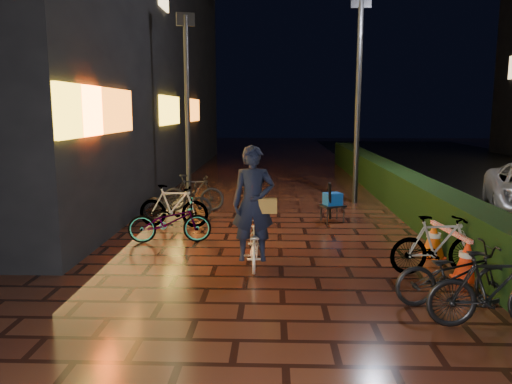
{
  "coord_description": "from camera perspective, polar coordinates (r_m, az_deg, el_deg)",
  "views": [
    {
      "loc": [
        -0.14,
        -7.03,
        2.62
      ],
      "look_at": [
        -0.46,
        2.16,
        1.1
      ],
      "focal_mm": 35.0,
      "sensor_mm": 36.0,
      "label": 1
    }
  ],
  "objects": [
    {
      "name": "cart_assembly",
      "position": [
        11.87,
        8.73,
        -0.98
      ],
      "size": [
        0.64,
        0.69,
        0.99
      ],
      "color": "black",
      "rests_on": "ground"
    },
    {
      "name": "hedge",
      "position": [
        15.56,
        14.74,
        1.25
      ],
      "size": [
        0.7,
        20.0,
        1.0
      ],
      "primitive_type": "cube",
      "color": "black",
      "rests_on": "ground"
    },
    {
      "name": "storefront_block",
      "position": [
        20.84,
        -25.47,
        13.68
      ],
      "size": [
        12.09,
        22.0,
        9.0
      ],
      "color": "black",
      "rests_on": "ground"
    },
    {
      "name": "parked_bikes_hedge",
      "position": [
        7.52,
        22.23,
        -8.01
      ],
      "size": [
        1.87,
        2.6,
        0.96
      ],
      "color": "black",
      "rests_on": "ground"
    },
    {
      "name": "traffic_barrier",
      "position": [
        9.01,
        21.19,
        -6.01
      ],
      "size": [
        0.55,
        1.63,
        0.66
      ],
      "color": "#F72E0D",
      "rests_on": "ground"
    },
    {
      "name": "lamp_post_hedge",
      "position": [
        14.24,
        11.6,
        11.24
      ],
      "size": [
        0.54,
        0.16,
        5.68
      ],
      "color": "black",
      "rests_on": "ground"
    },
    {
      "name": "ground",
      "position": [
        7.51,
        2.99,
        -11.06
      ],
      "size": [
        80.0,
        80.0,
        0.0
      ],
      "primitive_type": "plane",
      "color": "#381911",
      "rests_on": "ground"
    },
    {
      "name": "parked_bikes_storefront",
      "position": [
        11.61,
        -8.82,
        -1.48
      ],
      "size": [
        1.95,
        3.75,
        0.96
      ],
      "color": "black",
      "rests_on": "ground"
    },
    {
      "name": "cyclist",
      "position": [
        8.35,
        -0.29,
        -3.48
      ],
      "size": [
        0.75,
        1.45,
        2.05
      ],
      "color": "silver",
      "rests_on": "ground"
    },
    {
      "name": "lamp_post_sf",
      "position": [
        13.97,
        -7.86,
        10.22
      ],
      "size": [
        0.49,
        0.23,
        5.17
      ],
      "color": "black",
      "rests_on": "ground"
    }
  ]
}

